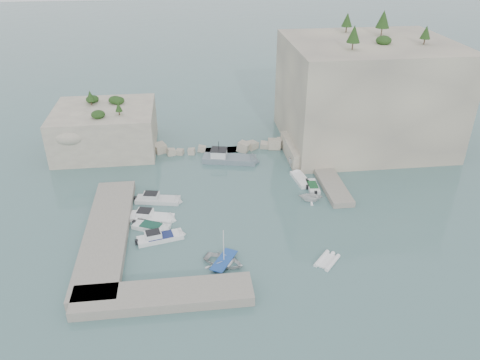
{
  "coord_description": "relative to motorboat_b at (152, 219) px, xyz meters",
  "views": [
    {
      "loc": [
        -6.66,
        -48.52,
        33.36
      ],
      "look_at": [
        0.0,
        6.0,
        3.0
      ],
      "focal_mm": 35.0,
      "sensor_mm": 36.0,
      "label": 1
    }
  ],
  "objects": [
    {
      "name": "tender_east_a",
      "position": [
        21.34,
        2.06,
        0.0
      ],
      "size": [
        3.74,
        3.41,
        1.7
      ],
      "primitive_type": "imported",
      "rotation": [
        0.0,
        0.0,
        1.35
      ],
      "color": "white",
      "rests_on": "ground"
    },
    {
      "name": "ledge_east",
      "position": [
        25.34,
        7.6,
        0.4
      ],
      "size": [
        3.0,
        16.0,
        0.8
      ],
      "primitive_type": "cube",
      "color": "#9E9689",
      "rests_on": "ground"
    },
    {
      "name": "ground",
      "position": [
        11.84,
        -2.4,
        0.0
      ],
      "size": [
        400.0,
        400.0,
        0.0
      ],
      "primitive_type": "plane",
      "color": "slate",
      "rests_on": "ground"
    },
    {
      "name": "cliff_east",
      "position": [
        34.84,
        20.6,
        8.5
      ],
      "size": [
        26.0,
        22.0,
        17.0
      ],
      "primitive_type": "cube",
      "color": "beige",
      "rests_on": "ground"
    },
    {
      "name": "tender_east_c",
      "position": [
        21.33,
        7.6,
        0.0
      ],
      "size": [
        2.41,
        5.44,
        0.7
      ],
      "primitive_type": null,
      "rotation": [
        0.0,
        0.0,
        1.71
      ],
      "color": "white",
      "rests_on": "ground"
    },
    {
      "name": "outcrop_west",
      "position": [
        -8.16,
        22.6,
        3.5
      ],
      "size": [
        16.0,
        14.0,
        7.0
      ],
      "primitive_type": "cube",
      "color": "beige",
      "rests_on": "ground"
    },
    {
      "name": "breakwater",
      "position": [
        10.84,
        19.6,
        0.7
      ],
      "size": [
        28.0,
        3.0,
        1.4
      ],
      "primitive_type": "cube",
      "color": "beige",
      "rests_on": "ground"
    },
    {
      "name": "motorboat_b",
      "position": [
        0.0,
        0.0,
        0.0
      ],
      "size": [
        6.55,
        3.58,
        1.4
      ],
      "primitive_type": null,
      "rotation": [
        0.0,
        0.0,
        -0.26
      ],
      "color": "white",
      "rests_on": "ground"
    },
    {
      "name": "work_boat",
      "position": [
        11.57,
        15.22,
        0.0
      ],
      "size": [
        9.57,
        4.69,
        2.2
      ],
      "primitive_type": null,
      "rotation": [
        0.0,
        0.0,
        -0.22
      ],
      "color": "slate",
      "rests_on": "ground"
    },
    {
      "name": "motorboat_d",
      "position": [
        1.24,
        -4.55,
        0.0
      ],
      "size": [
        6.23,
        3.06,
        1.4
      ],
      "primitive_type": null,
      "rotation": [
        0.0,
        0.0,
        0.22
      ],
      "color": "white",
      "rests_on": "ground"
    },
    {
      "name": "tender_east_d",
      "position": [
        22.87,
        12.12,
        0.0
      ],
      "size": [
        5.1,
        2.18,
        1.93
      ],
      "primitive_type": "imported",
      "rotation": [
        0.0,
        0.0,
        1.51
      ],
      "color": "white",
      "rests_on": "ground"
    },
    {
      "name": "rowboat_mast",
      "position": [
        8.38,
        -9.95,
        2.58
      ],
      "size": [
        0.1,
        0.1,
        4.2
      ],
      "primitive_type": "cylinder",
      "color": "white",
      "rests_on": "rowboat"
    },
    {
      "name": "inflatable_dinghy",
      "position": [
        19.87,
        -11.04,
        0.0
      ],
      "size": [
        3.56,
        3.72,
        0.44
      ],
      "primitive_type": null,
      "rotation": [
        0.0,
        0.0,
        0.85
      ],
      "color": "white",
      "rests_on": "ground"
    },
    {
      "name": "quay_west",
      "position": [
        -5.16,
        -3.4,
        0.55
      ],
      "size": [
        5.0,
        24.0,
        1.1
      ],
      "primitive_type": "cube",
      "color": "#9E9689",
      "rests_on": "ground"
    },
    {
      "name": "motorboat_c",
      "position": [
        0.04,
        -2.09,
        0.0
      ],
      "size": [
        5.27,
        3.78,
        0.7
      ],
      "primitive_type": null,
      "rotation": [
        0.0,
        0.0,
        -0.45
      ],
      "color": "white",
      "rests_on": "ground"
    },
    {
      "name": "quay_south",
      "position": [
        1.84,
        -14.9,
        0.55
      ],
      "size": [
        18.0,
        4.0,
        1.1
      ],
      "primitive_type": "cube",
      "color": "#9E9689",
      "rests_on": "ground"
    },
    {
      "name": "cliff_terrace",
      "position": [
        24.84,
        15.6,
        1.25
      ],
      "size": [
        8.0,
        10.0,
        2.5
      ],
      "primitive_type": "cube",
      "color": "beige",
      "rests_on": "ground"
    },
    {
      "name": "tender_east_b",
      "position": [
        22.52,
        5.33,
        0.0
      ],
      "size": [
        1.65,
        4.3,
        0.7
      ],
      "primitive_type": null,
      "rotation": [
        0.0,
        0.0,
        1.52
      ],
      "color": "white",
      "rests_on": "ground"
    },
    {
      "name": "motorboat_a",
      "position": [
        0.68,
        4.29,
        0.0
      ],
      "size": [
        6.79,
        3.18,
        1.4
      ],
      "primitive_type": null,
      "rotation": [
        0.0,
        0.0,
        -0.2
      ],
      "color": "silver",
      "rests_on": "ground"
    },
    {
      "name": "vegetation",
      "position": [
        29.67,
        22.01,
        17.93
      ],
      "size": [
        53.48,
        13.88,
        13.4
      ],
      "color": "#1E4219",
      "rests_on": "ground"
    },
    {
      "name": "rowboat",
      "position": [
        8.38,
        -9.95,
        0.0
      ],
      "size": [
        5.63,
        5.17,
        0.95
      ],
      "primitive_type": "imported",
      "rotation": [
        0.0,
        0.0,
        1.03
      ],
      "color": "white",
      "rests_on": "ground"
    }
  ]
}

